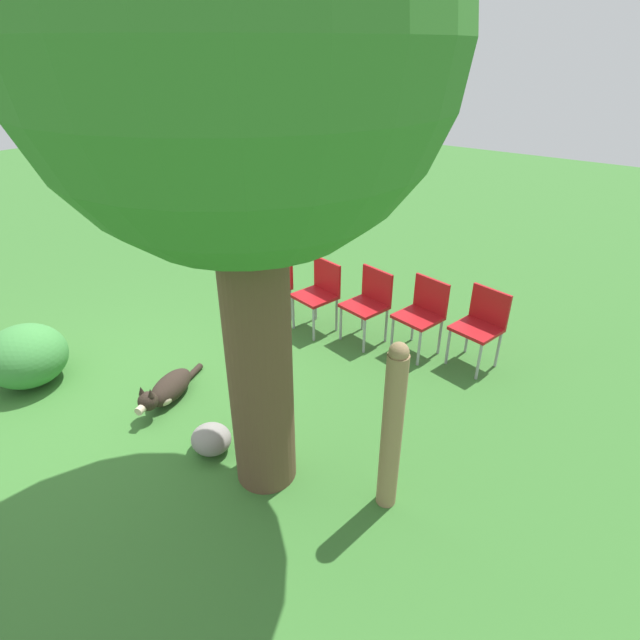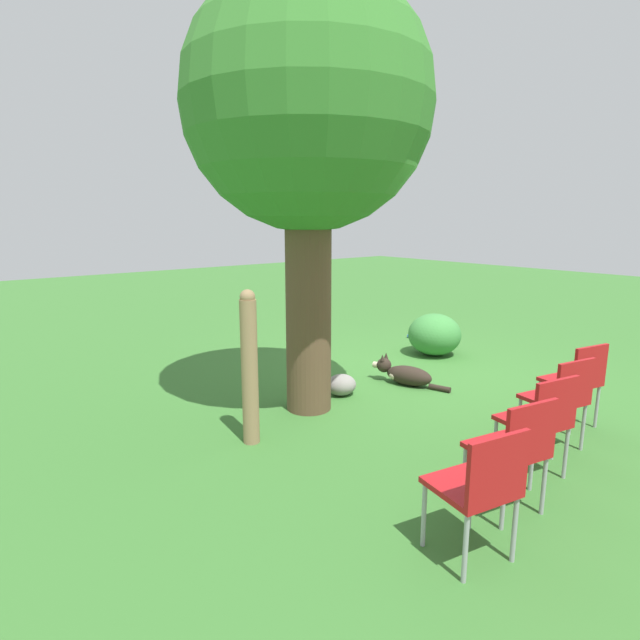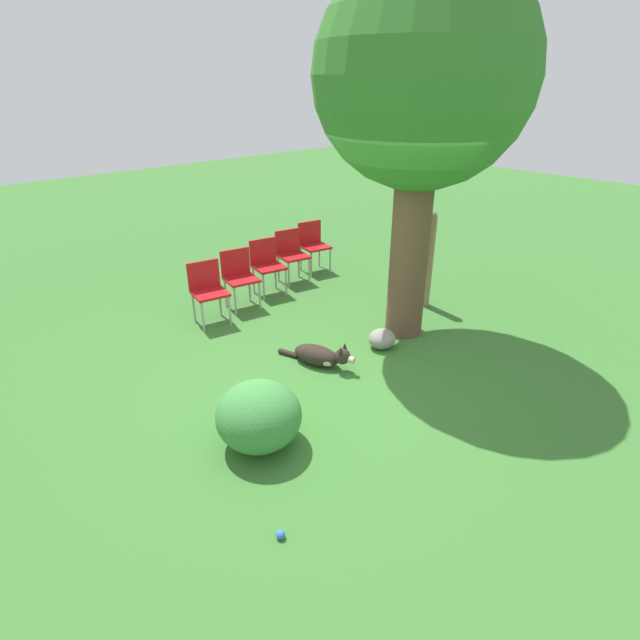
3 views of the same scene
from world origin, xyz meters
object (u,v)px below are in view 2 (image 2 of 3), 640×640
red_chair_3 (515,446)px  red_chair_4 (481,484)px  tennis_ball (409,336)px  red_chair_0 (577,378)px  oak_tree (308,112)px  fence_post (250,367)px  red_chair_1 (561,396)px  dog (404,374)px  red_chair_2 (541,418)px

red_chair_3 → red_chair_4: (-0.13, 0.61, 0.00)m
tennis_ball → red_chair_0: bearing=155.4°
red_chair_0 → oak_tree: bearing=51.9°
fence_post → red_chair_1: 2.72m
red_chair_0 → red_chair_4: same height
oak_tree → tennis_ball: oak_tree is taller
dog → red_chair_4: size_ratio=1.17×
dog → fence_post: bearing=77.8°
red_chair_1 → tennis_ball: red_chair_1 is taller
dog → red_chair_3: red_chair_3 is taller
fence_post → red_chair_0: fence_post is taller
fence_post → oak_tree: bearing=-70.2°
red_chair_3 → oak_tree: bearing=9.0°
oak_tree → red_chair_4: 3.65m
red_chair_4 → tennis_ball: red_chair_4 is taller
fence_post → red_chair_3: size_ratio=1.67×
red_chair_3 → red_chair_4: 0.62m
fence_post → red_chair_0: bearing=-122.9°
dog → red_chair_3: bearing=129.2°
red_chair_2 → tennis_ball: size_ratio=12.40×
red_chair_4 → red_chair_2: bearing=-65.7°
red_chair_0 → red_chair_1: same height
red_chair_2 → tennis_ball: red_chair_2 is taller
red_chair_0 → tennis_ball: bearing=-12.9°
fence_post → red_chair_2: fence_post is taller
dog → tennis_ball: (1.58, -1.90, -0.09)m
fence_post → red_chair_4: bearing=-175.0°
red_chair_1 → red_chair_3: same height
oak_tree → red_chair_2: oak_tree is taller
oak_tree → dog: (-0.11, -1.40, -2.88)m
oak_tree → red_chair_1: bearing=-153.1°
red_chair_4 → dog: bearing=-29.1°
red_chair_3 → tennis_ball: red_chair_3 is taller
red_chair_2 → dog: bearing=-10.9°
red_chair_0 → red_chair_3: size_ratio=1.00×
dog → red_chair_0: bearing=171.5°
dog → fence_post: 2.40m
red_chair_4 → tennis_ball: bearing=-33.2°
red_chair_1 → fence_post: bearing=59.6°
dog → red_chair_1: 2.10m
red_chair_3 → dog: bearing=-21.5°
red_chair_1 → red_chair_0: bearing=-65.7°
dog → red_chair_4: 3.26m
tennis_ball → red_chair_1: bearing=148.7°
red_chair_1 → red_chair_4: (-0.40, 1.82, 0.00)m
red_chair_3 → red_chair_4: bearing=114.3°
oak_tree → red_chair_4: (-2.56, 0.72, -2.50)m
red_chair_2 → tennis_ball: bearing=-25.0°
red_chair_2 → oak_tree: bearing=23.8°
dog → red_chair_4: (-2.44, 2.12, 0.37)m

